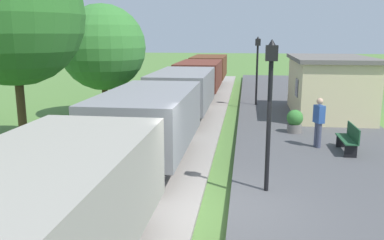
# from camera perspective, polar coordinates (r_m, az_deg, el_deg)

# --- Properties ---
(ground_plane) EXTENTS (160.00, 160.00, 0.00)m
(ground_plane) POSITION_cam_1_polar(r_m,az_deg,el_deg) (9.48, 4.03, -13.30)
(ground_plane) COLOR #517A38
(platform_slab) EXTENTS (6.00, 60.00, 0.25)m
(platform_slab) POSITION_cam_1_polar(r_m,az_deg,el_deg) (9.80, 23.55, -12.67)
(platform_slab) COLOR #4C4C4F
(platform_slab) RESTS_ON ground
(track_ballast) EXTENTS (3.80, 60.00, 0.12)m
(track_ballast) POSITION_cam_1_polar(r_m,az_deg,el_deg) (9.88, -10.31, -12.01)
(track_ballast) COLOR gray
(track_ballast) RESTS_ON ground
(rail_near) EXTENTS (0.07, 60.00, 0.14)m
(rail_near) POSITION_cam_1_polar(r_m,az_deg,el_deg) (9.64, -6.18, -11.66)
(rail_near) COLOR slate
(rail_near) RESTS_ON track_ballast
(rail_far) EXTENTS (0.07, 60.00, 0.14)m
(rail_far) POSITION_cam_1_polar(r_m,az_deg,el_deg) (10.06, -14.32, -10.93)
(rail_far) COLOR slate
(rail_far) RESTS_ON track_ballast
(freight_train) EXTENTS (2.50, 32.60, 2.12)m
(freight_train) POSITION_cam_1_polar(r_m,az_deg,el_deg) (18.71, -1.31, 3.90)
(freight_train) COLOR gray
(freight_train) RESTS_ON rail_near
(station_hut) EXTENTS (3.50, 5.80, 2.78)m
(station_hut) POSITION_cam_1_polar(r_m,az_deg,el_deg) (20.24, 18.79, 4.62)
(station_hut) COLOR beige
(station_hut) RESTS_ON platform_slab
(bench_near_hut) EXTENTS (0.42, 1.50, 0.91)m
(bench_near_hut) POSITION_cam_1_polar(r_m,az_deg,el_deg) (14.12, 21.37, -2.44)
(bench_near_hut) COLOR #1E4C2D
(bench_near_hut) RESTS_ON platform_slab
(person_waiting) EXTENTS (0.37, 0.44, 1.71)m
(person_waiting) POSITION_cam_1_polar(r_m,az_deg,el_deg) (14.31, 17.51, -0.08)
(person_waiting) COLOR #474C66
(person_waiting) RESTS_ON platform_slab
(potted_planter) EXTENTS (0.64, 0.64, 0.92)m
(potted_planter) POSITION_cam_1_polar(r_m,az_deg,el_deg) (16.28, 14.35, -0.12)
(potted_planter) COLOR slate
(potted_planter) RESTS_ON platform_slab
(lamp_post_near) EXTENTS (0.28, 0.28, 3.70)m
(lamp_post_near) POSITION_cam_1_polar(r_m,az_deg,el_deg) (9.68, 11.02, 4.39)
(lamp_post_near) COLOR black
(lamp_post_near) RESTS_ON platform_slab
(lamp_post_far) EXTENTS (0.28, 0.28, 3.70)m
(lamp_post_far) POSITION_cam_1_polar(r_m,az_deg,el_deg) (22.14, 9.25, 8.68)
(lamp_post_far) COLOR black
(lamp_post_far) RESTS_ON platform_slab
(tree_trackside_mid) EXTENTS (4.55, 4.55, 6.94)m
(tree_trackside_mid) POSITION_cam_1_polar(r_m,az_deg,el_deg) (14.43, -24.05, 13.44)
(tree_trackside_mid) COLOR #4C3823
(tree_trackside_mid) RESTS_ON ground
(tree_trackside_far) EXTENTS (4.04, 4.04, 5.47)m
(tree_trackside_far) POSITION_cam_1_polar(r_m,az_deg,el_deg) (19.75, -12.52, 10.01)
(tree_trackside_far) COLOR #4C3823
(tree_trackside_far) RESTS_ON ground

